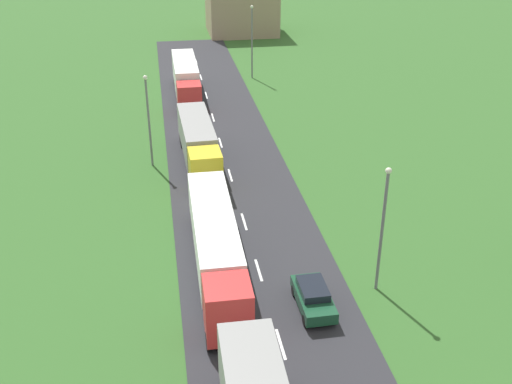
# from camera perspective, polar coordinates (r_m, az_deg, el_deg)

# --- Properties ---
(road) EXTENTS (10.00, 140.00, 0.06)m
(road) POSITION_cam_1_polar(r_m,az_deg,el_deg) (32.05, 2.74, -15.37)
(road) COLOR #2B2B30
(road) RESTS_ON ground
(truck_second) EXTENTS (2.63, 14.87, 3.46)m
(truck_second) POSITION_cam_1_polar(r_m,az_deg,el_deg) (36.97, -3.75, -4.92)
(truck_second) COLOR red
(truck_second) RESTS_ON road
(truck_third) EXTENTS (2.80, 12.49, 3.53)m
(truck_third) POSITION_cam_1_polar(r_m,az_deg,el_deg) (51.39, -5.43, 4.64)
(truck_third) COLOR yellow
(truck_third) RESTS_ON road
(truck_fourth) EXTENTS (2.54, 13.29, 3.80)m
(truck_fourth) POSITION_cam_1_polar(r_m,az_deg,el_deg) (69.00, -6.58, 10.59)
(truck_fourth) COLOR red
(truck_fourth) RESTS_ON road
(car_third) EXTENTS (1.81, 3.99, 1.45)m
(car_third) POSITION_cam_1_polar(r_m,az_deg,el_deg) (34.86, 5.39, -9.73)
(car_third) COLOR #19472D
(car_third) RESTS_ON road
(lamppost_second) EXTENTS (0.36, 0.36, 7.93)m
(lamppost_second) POSITION_cam_1_polar(r_m,az_deg,el_deg) (35.05, 11.79, -2.95)
(lamppost_second) COLOR slate
(lamppost_second) RESTS_ON ground
(lamppost_third) EXTENTS (0.36, 0.36, 7.87)m
(lamppost_third) POSITION_cam_1_polar(r_m,az_deg,el_deg) (51.11, -10.04, 6.98)
(lamppost_third) COLOR slate
(lamppost_third) RESTS_ON ground
(lamppost_fourth) EXTENTS (0.36, 0.36, 8.70)m
(lamppost_fourth) POSITION_cam_1_polar(r_m,az_deg,el_deg) (75.06, -0.38, 14.19)
(lamppost_fourth) COLOR slate
(lamppost_fourth) RESTS_ON ground
(distant_building) EXTENTS (10.51, 10.23, 7.80)m
(distant_building) POSITION_cam_1_polar(r_m,az_deg,el_deg) (99.89, -1.38, 16.90)
(distant_building) COLOR #9E846B
(distant_building) RESTS_ON ground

